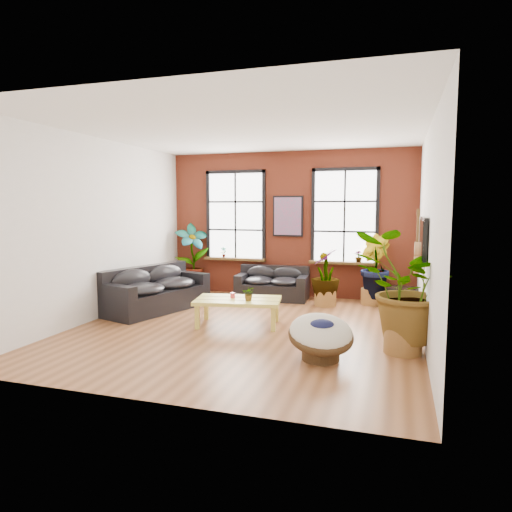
{
  "coord_description": "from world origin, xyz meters",
  "views": [
    {
      "loc": [
        2.55,
        -7.58,
        2.18
      ],
      "look_at": [
        0.0,
        0.6,
        1.25
      ],
      "focal_mm": 32.0,
      "sensor_mm": 36.0,
      "label": 1
    }
  ],
  "objects_px": {
    "coffee_table": "(238,302)",
    "sofa_left": "(155,291)",
    "sofa_back": "(273,284)",
    "papasan_chair": "(321,335)"
  },
  "relations": [
    {
      "from": "sofa_back",
      "to": "coffee_table",
      "type": "relative_size",
      "value": 1.03
    },
    {
      "from": "sofa_left",
      "to": "papasan_chair",
      "type": "xyz_separation_m",
      "value": [
        3.87,
        -2.11,
        -0.06
      ]
    },
    {
      "from": "papasan_chair",
      "to": "sofa_left",
      "type": "bearing_deg",
      "value": 129.63
    },
    {
      "from": "coffee_table",
      "to": "papasan_chair",
      "type": "xyz_separation_m",
      "value": [
        1.77,
        -1.46,
        -0.08
      ]
    },
    {
      "from": "coffee_table",
      "to": "papasan_chair",
      "type": "bearing_deg",
      "value": -49.62
    },
    {
      "from": "sofa_left",
      "to": "papasan_chair",
      "type": "bearing_deg",
      "value": -101.4
    },
    {
      "from": "sofa_back",
      "to": "sofa_left",
      "type": "bearing_deg",
      "value": -140.84
    },
    {
      "from": "sofa_left",
      "to": "papasan_chair",
      "type": "height_order",
      "value": "sofa_left"
    },
    {
      "from": "coffee_table",
      "to": "papasan_chair",
      "type": "height_order",
      "value": "papasan_chair"
    },
    {
      "from": "coffee_table",
      "to": "sofa_left",
      "type": "bearing_deg",
      "value": 152.67
    }
  ]
}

